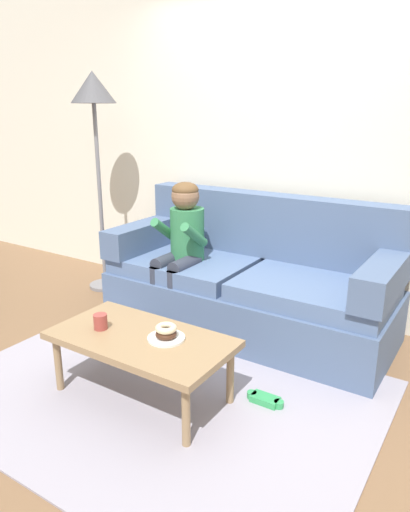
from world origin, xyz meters
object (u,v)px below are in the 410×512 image
object	(u,v)px
person_child	(181,240)
floor_lamp	(94,106)
couch	(251,283)
mug	(100,322)
toy_controller	(265,400)
coffee_table	(141,343)
donut	(166,334)

from	to	relation	value
person_child	floor_lamp	size ratio (longest dim) A/B	0.57
couch	mug	xyz separation A→B (m)	(-0.34, -1.24, 0.08)
person_child	floor_lamp	world-z (taller)	floor_lamp
couch	toy_controller	size ratio (longest dim) A/B	9.39
person_child	couch	bearing A→B (deg)	23.41
toy_controller	floor_lamp	distance (m)	2.80
coffee_table	person_child	bearing A→B (deg)	112.79
couch	coffee_table	size ratio (longest dim) A/B	2.04
coffee_table	donut	xyz separation A→B (m)	(0.14, 0.05, 0.07)
mug	donut	bearing A→B (deg)	14.06
coffee_table	donut	distance (m)	0.17
donut	floor_lamp	size ratio (longest dim) A/B	0.06
toy_controller	floor_lamp	world-z (taller)	floor_lamp
mug	couch	bearing A→B (deg)	74.68
person_child	toy_controller	distance (m)	1.39
coffee_table	floor_lamp	xyz separation A→B (m)	(-1.47, 1.21, 1.29)
coffee_table	donut	size ratio (longest dim) A/B	8.66
couch	person_child	world-z (taller)	person_child
couch	floor_lamp	world-z (taller)	floor_lamp
coffee_table	toy_controller	distance (m)	0.78
couch	floor_lamp	xyz separation A→B (m)	(-1.56, 0.02, 1.29)
coffee_table	person_child	distance (m)	1.10
donut	mug	world-z (taller)	mug
donut	mug	xyz separation A→B (m)	(-0.40, -0.10, 0.01)
floor_lamp	person_child	bearing A→B (deg)	-12.52
donut	mug	distance (m)	0.41
coffee_table	person_child	world-z (taller)	person_child
couch	toy_controller	world-z (taller)	couch
coffee_table	person_child	xyz separation A→B (m)	(-0.41, 0.97, 0.32)
coffee_table	toy_controller	xyz separation A→B (m)	(0.63, 0.32, -0.33)
donut	coffee_table	bearing A→B (deg)	-161.45
couch	donut	bearing A→B (deg)	-86.90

